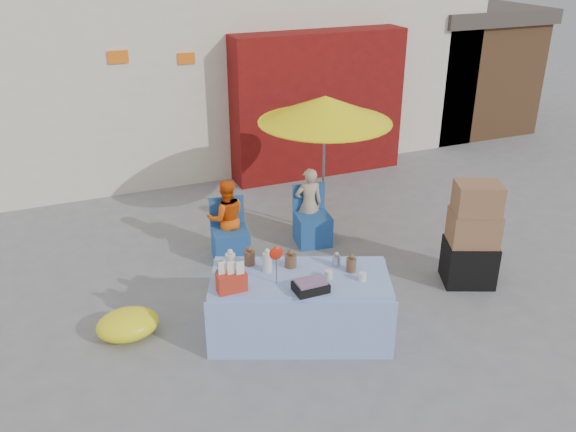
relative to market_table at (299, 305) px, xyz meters
name	(u,v)px	position (x,y,z in m)	size (l,w,h in m)	color
ground	(299,312)	(0.18, 0.40, -0.39)	(80.00, 80.00, 0.00)	slate
market_table	(299,305)	(0.00, 0.00, 0.00)	(2.19, 1.62, 1.20)	#92B6EA
chair_left	(230,242)	(-0.17, 1.99, -0.14)	(0.54, 0.53, 0.85)	#215199
chair_right	(312,227)	(1.08, 1.99, -0.14)	(0.54, 0.53, 0.85)	#215199
vendor_orange	(226,218)	(-0.17, 2.13, 0.17)	(0.55, 0.43, 1.12)	#F1560C
vendor_beige	(309,204)	(1.08, 2.13, 0.16)	(0.41, 0.27, 1.11)	tan
umbrella	(325,110)	(1.38, 2.28, 1.50)	(1.90, 1.90, 2.09)	gray
box_stack	(472,238)	(2.48, 0.21, 0.25)	(0.78, 0.72, 1.39)	black
tarp_bundle	(128,324)	(-1.79, 0.71, -0.24)	(0.70, 0.56, 0.31)	#FEF41A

